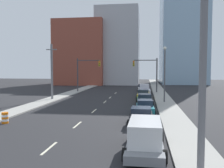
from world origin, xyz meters
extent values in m
cube|color=#9E9B93|center=(-8.34, 47.53, 0.07)|extent=(2.56, 95.06, 0.14)
cube|color=#9E9B93|center=(8.34, 47.53, 0.07)|extent=(2.56, 95.06, 0.14)
cube|color=beige|center=(0.00, 7.53, 0.00)|extent=(0.16, 2.40, 0.01)
cube|color=beige|center=(0.00, 13.71, 0.00)|extent=(0.16, 2.40, 0.01)
cube|color=beige|center=(0.00, 20.60, 0.00)|extent=(0.16, 2.40, 0.01)
cube|color=beige|center=(0.00, 28.05, 0.00)|extent=(0.16, 2.40, 0.01)
cube|color=beige|center=(0.00, 33.26, 0.00)|extent=(0.16, 2.40, 0.01)
cube|color=beige|center=(0.00, 40.49, 0.00)|extent=(0.16, 2.40, 0.01)
cube|color=brown|center=(-12.94, 67.01, 9.10)|extent=(14.00, 16.00, 18.19)
cube|color=#A8A8AD|center=(-2.47, 71.01, 10.94)|extent=(12.00, 20.00, 21.88)
cube|color=#8CADC6|center=(16.93, 75.01, 19.05)|extent=(13.00, 20.00, 38.10)
cylinder|color=#38383D|center=(-7.82, 42.07, 3.33)|extent=(0.24, 0.24, 6.66)
cylinder|color=#38383D|center=(-5.60, 42.07, 6.26)|extent=(4.43, 0.16, 0.16)
cube|color=#B79319|center=(-3.38, 42.07, 5.63)|extent=(0.34, 0.32, 1.10)
cylinder|color=red|center=(-3.38, 41.90, 5.97)|extent=(0.22, 0.04, 0.22)
cylinder|color=#593F0C|center=(-3.38, 41.90, 5.63)|extent=(0.22, 0.04, 0.22)
cylinder|color=#0C3F14|center=(-3.38, 41.90, 5.29)|extent=(0.22, 0.04, 0.22)
cylinder|color=#38383D|center=(7.79, 42.07, 3.33)|extent=(0.24, 0.24, 6.66)
cylinder|color=#38383D|center=(5.57, 42.07, 6.26)|extent=(4.43, 0.16, 0.16)
cube|color=#B79319|center=(3.35, 42.07, 5.63)|extent=(0.34, 0.32, 1.10)
cylinder|color=red|center=(3.35, 41.90, 5.97)|extent=(0.22, 0.04, 0.22)
cylinder|color=#593F0C|center=(3.35, 41.90, 5.63)|extent=(0.22, 0.04, 0.22)
cylinder|color=#0C3F14|center=(3.35, 41.90, 5.29)|extent=(0.22, 0.04, 0.22)
cylinder|color=slate|center=(8.11, 4.92, 5.20)|extent=(0.32, 0.32, 10.41)
cylinder|color=slate|center=(-8.26, 29.37, 4.15)|extent=(0.32, 0.32, 8.30)
cube|color=slate|center=(-8.26, 29.37, 7.50)|extent=(1.60, 0.14, 0.14)
cylinder|color=orange|center=(-6.32, 13.41, 0.10)|extent=(0.56, 0.56, 0.19)
cylinder|color=white|center=(-6.32, 13.41, 0.29)|extent=(0.56, 0.56, 0.19)
cylinder|color=orange|center=(-6.32, 13.41, 0.47)|extent=(0.56, 0.56, 0.19)
cylinder|color=white|center=(-6.32, 13.41, 0.67)|extent=(0.56, 0.56, 0.19)
cylinder|color=orange|center=(-6.32, 13.41, 0.85)|extent=(0.56, 0.56, 0.19)
cylinder|color=#4C4C51|center=(8.22, 28.19, 3.61)|extent=(0.20, 0.20, 7.23)
sphere|color=white|center=(8.22, 28.19, 7.45)|extent=(0.44, 0.44, 0.44)
cube|color=slate|center=(5.64, 7.75, 0.42)|extent=(2.04, 5.62, 0.45)
cube|color=silver|center=(5.64, 7.47, 1.25)|extent=(1.77, 3.49, 1.20)
cylinder|color=black|center=(4.65, 9.50, 0.35)|extent=(0.23, 0.71, 0.70)
cylinder|color=black|center=(6.68, 9.47, 0.35)|extent=(0.23, 0.71, 0.70)
cylinder|color=black|center=(4.60, 6.03, 0.35)|extent=(0.23, 0.71, 0.70)
cylinder|color=black|center=(6.63, 6.00, 0.35)|extent=(0.23, 0.71, 0.70)
cube|color=black|center=(5.30, 14.53, 0.51)|extent=(1.89, 4.24, 0.67)
cube|color=#1E2838|center=(5.30, 14.53, 1.15)|extent=(1.65, 1.91, 0.61)
cylinder|color=black|center=(4.35, 15.84, 0.33)|extent=(0.23, 0.65, 0.65)
cylinder|color=black|center=(6.27, 15.83, 0.33)|extent=(0.23, 0.65, 0.65)
cylinder|color=black|center=(4.33, 13.23, 0.33)|extent=(0.23, 0.65, 0.65)
cylinder|color=black|center=(6.25, 13.21, 0.33)|extent=(0.23, 0.65, 0.65)
cube|color=#196B75|center=(5.60, 19.64, 0.52)|extent=(1.94, 4.35, 0.67)
cube|color=#1E2838|center=(5.60, 19.64, 1.17)|extent=(1.63, 1.99, 0.62)
cylinder|color=black|center=(4.63, 20.92, 0.34)|extent=(0.25, 0.69, 0.68)
cylinder|color=black|center=(6.45, 21.00, 0.34)|extent=(0.25, 0.69, 0.68)
cylinder|color=black|center=(4.75, 18.27, 0.34)|extent=(0.25, 0.69, 0.68)
cylinder|color=black|center=(6.57, 18.35, 0.34)|extent=(0.25, 0.69, 0.68)
cube|color=#1E6033|center=(5.51, 25.66, 0.52)|extent=(2.07, 4.88, 0.65)
cube|color=#1E2838|center=(5.51, 25.66, 1.15)|extent=(1.72, 2.24, 0.61)
cylinder|color=black|center=(4.49, 27.10, 0.35)|extent=(0.26, 0.71, 0.70)
cylinder|color=black|center=(6.38, 27.20, 0.35)|extent=(0.26, 0.71, 0.70)
cylinder|color=black|center=(4.65, 24.13, 0.35)|extent=(0.26, 0.71, 0.70)
cylinder|color=black|center=(6.53, 24.23, 0.35)|extent=(0.26, 0.71, 0.70)
cube|color=gold|center=(5.33, 32.42, 0.51)|extent=(1.89, 4.50, 0.65)
cube|color=#1E2838|center=(5.33, 32.42, 1.13)|extent=(1.61, 2.04, 0.60)
cylinder|color=black|center=(4.44, 33.83, 0.33)|extent=(0.24, 0.67, 0.66)
cylinder|color=black|center=(6.28, 33.78, 0.33)|extent=(0.24, 0.67, 0.66)
cylinder|color=black|center=(4.37, 31.07, 0.33)|extent=(0.24, 0.67, 0.66)
cylinder|color=black|center=(6.21, 31.02, 0.33)|extent=(0.24, 0.67, 0.66)
cube|color=#B2B2BC|center=(5.47, 38.65, 0.59)|extent=(2.16, 5.43, 0.84)
cube|color=#B2B2BC|center=(5.43, 39.45, 1.42)|extent=(1.75, 1.68, 0.83)
cylinder|color=black|center=(4.41, 40.25, 0.32)|extent=(0.25, 0.65, 0.64)
cylinder|color=black|center=(6.38, 40.35, 0.32)|extent=(0.25, 0.65, 0.64)
cylinder|color=black|center=(4.57, 36.94, 0.32)|extent=(0.25, 0.65, 0.64)
cylinder|color=black|center=(6.54, 37.04, 0.32)|extent=(0.25, 0.65, 0.64)
cube|color=silver|center=(5.14, 45.70, 0.51)|extent=(1.96, 4.60, 0.63)
cube|color=#1E2838|center=(5.14, 45.70, 1.12)|extent=(1.63, 2.11, 0.60)
cylinder|color=black|center=(4.30, 47.15, 0.36)|extent=(0.25, 0.72, 0.71)
cylinder|color=black|center=(6.11, 47.06, 0.36)|extent=(0.25, 0.72, 0.71)
cylinder|color=black|center=(4.17, 44.35, 0.36)|extent=(0.25, 0.72, 0.71)
cylinder|color=black|center=(5.97, 44.26, 0.36)|extent=(0.25, 0.72, 0.71)
camera|label=1|loc=(5.63, -6.37, 4.75)|focal=40.00mm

